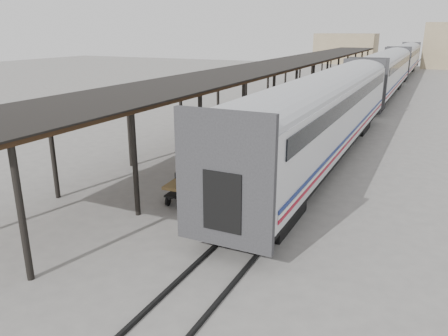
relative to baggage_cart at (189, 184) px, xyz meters
name	(u,v)px	position (x,y,z in m)	size (l,w,h in m)	color
ground	(195,203)	(0.39, -0.24, -0.65)	(160.00, 160.00, 0.00)	slate
train	(384,71)	(3.58, 33.55, 2.04)	(3.45, 76.01, 4.01)	silver
canopy	(294,62)	(-3.01, 23.76, 3.36)	(4.90, 64.30, 4.15)	#422B19
rails	(382,97)	(3.59, 33.76, -0.59)	(1.54, 150.00, 0.12)	black
building_left	(346,48)	(-9.61, 81.76, 2.35)	(12.00, 8.00, 6.00)	tan
baggage_cart	(189,184)	(0.00, 0.00, 0.00)	(1.44, 2.49, 0.86)	brown
suitcase_stack	(189,172)	(-0.18, 0.33, 0.41)	(1.19, 1.08, 0.59)	#363739
luggage_tug	(296,109)	(-1.41, 19.62, -0.09)	(0.86, 1.39, 1.22)	maroon
porter	(186,163)	(0.25, -0.65, 1.13)	(0.67, 0.44, 1.84)	navy
pedestrian	(270,118)	(-1.51, 13.65, 0.21)	(1.00, 0.42, 1.71)	black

